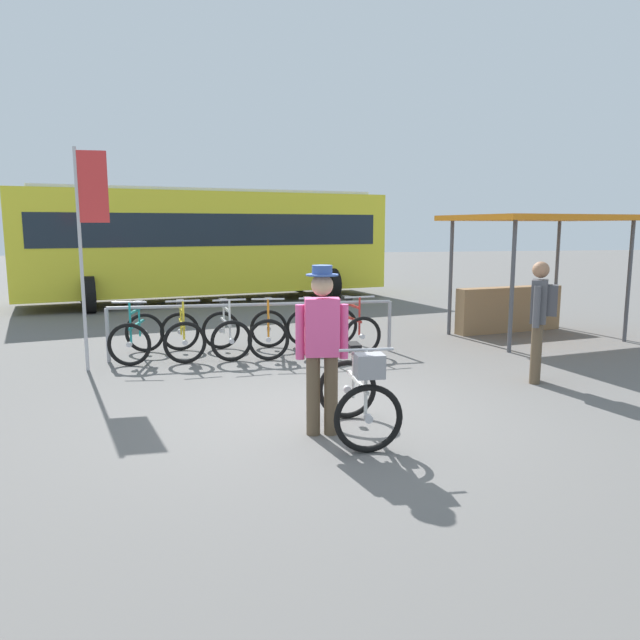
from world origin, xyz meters
The scene contains 14 objects.
ground_plane centered at (0.00, 0.00, 0.00)m, with size 80.00×80.00×0.00m, color #605E5B.
bike_rack_rail centered at (-0.40, 3.21, 0.70)m, with size 4.61×0.13×0.88m.
racked_bike_teal centered at (-2.25, 3.42, 0.37)m, with size 0.81×1.18×0.97m.
racked_bike_yellow centered at (-1.55, 3.41, 0.37)m, with size 0.77×1.14×0.97m.
racked_bike_white centered at (-0.85, 3.40, 0.37)m, with size 0.79×1.19×0.98m.
racked_bike_orange centered at (-0.15, 3.39, 0.37)m, with size 0.79×1.19×0.98m.
racked_bike_blue centered at (0.55, 3.38, 0.37)m, with size 0.68×1.11×0.97m.
racked_bike_red centered at (1.25, 3.37, 0.37)m, with size 0.79×1.18×0.98m.
featured_bicycle centered at (0.27, -0.77, 0.45)m, with size 0.71×1.19×0.97m.
person_with_featured_bike centered at (-0.07, -0.61, 0.95)m, with size 0.53×0.32×1.72m.
pedestrian_with_backpack centered at (3.21, 0.82, 0.94)m, with size 0.45×0.47×1.64m.
bus_distant centered at (-0.98, 10.86, 1.74)m, with size 10.30×4.80×3.08m.
market_stall centered at (4.90, 4.12, 1.39)m, with size 3.45×2.80×2.30m.
banner_flag centered at (-2.77, 2.75, 2.23)m, with size 0.45×0.05×3.20m.
Camera 1 is at (-1.26, -6.34, 2.11)m, focal length 33.56 mm.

